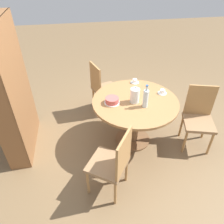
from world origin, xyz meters
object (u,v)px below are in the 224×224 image
at_px(bookshelf, 13,95).
at_px(chair_a, 113,162).
at_px(coffee_pot, 135,95).
at_px(cup_b, 162,92).
at_px(water_bottle, 146,98).
at_px(chair_b, 199,117).
at_px(cake_main, 112,101).
at_px(chair_c, 103,87).
at_px(cup_a, 135,81).

bearing_deg(bookshelf, chair_a, 49.55).
height_order(coffee_pot, cup_b, coffee_pot).
distance_m(coffee_pot, water_bottle, 0.17).
distance_m(chair_b, cake_main, 1.30).
xyz_separation_m(chair_b, chair_c, (1.05, 1.28, 0.00)).
xyz_separation_m(bookshelf, cake_main, (-0.20, -1.31, -0.09)).
distance_m(chair_a, cake_main, 0.88).
relative_size(chair_b, cup_b, 7.23).
distance_m(chair_c, water_bottle, 1.19).
bearing_deg(chair_c, cup_a, -146.70).
xyz_separation_m(coffee_pot, water_bottle, (-0.13, -0.11, 0.02)).
bearing_deg(bookshelf, chair_c, 118.00).
xyz_separation_m(water_bottle, cup_b, (0.28, -0.34, -0.11)).
xyz_separation_m(chair_a, water_bottle, (0.66, -0.55, 0.39)).
bearing_deg(chair_c, chair_b, -147.83).
bearing_deg(cup_a, water_bottle, 178.10).
relative_size(chair_b, coffee_pot, 3.83).
distance_m(water_bottle, cup_a, 0.66).
bearing_deg(coffee_pot, chair_a, 151.23).
bearing_deg(water_bottle, chair_c, 23.72).
distance_m(chair_b, coffee_pot, 1.03).
xyz_separation_m(chair_c, cup_b, (-0.75, -0.79, 0.29)).
distance_m(chair_b, bookshelf, 2.62).
bearing_deg(bookshelf, cup_a, 99.95).
bearing_deg(bookshelf, coffee_pot, 82.39).
height_order(chair_b, cake_main, chair_b).
relative_size(chair_c, cup_b, 7.23).
distance_m(water_bottle, cake_main, 0.46).
bearing_deg(bookshelf, cup_b, 88.14).
distance_m(bookshelf, cup_b, 2.08).
height_order(chair_b, chair_c, same).
bearing_deg(chair_b, cup_a, 155.48).
distance_m(cake_main, cup_b, 0.78).
bearing_deg(chair_a, chair_b, 147.97).
relative_size(chair_c, bookshelf, 0.51).
distance_m(chair_b, chair_c, 1.66).
height_order(chair_a, cake_main, chair_a).
xyz_separation_m(chair_b, cake_main, (0.18, 1.25, 0.30)).
height_order(chair_a, chair_c, same).
bearing_deg(water_bottle, coffee_pot, 41.23).
distance_m(chair_c, cake_main, 0.93).
xyz_separation_m(chair_b, water_bottle, (0.03, 0.83, 0.39)).
bearing_deg(cup_b, bookshelf, 88.14).
height_order(cake_main, cup_b, cake_main).
bearing_deg(cake_main, cup_b, -80.50).
distance_m(bookshelf, cup_a, 1.78).
height_order(coffee_pot, cake_main, coffee_pot).
xyz_separation_m(chair_c, water_bottle, (-1.02, -0.45, 0.39)).
bearing_deg(cake_main, chair_a, 171.32).
bearing_deg(cup_a, coffee_pot, 165.66).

